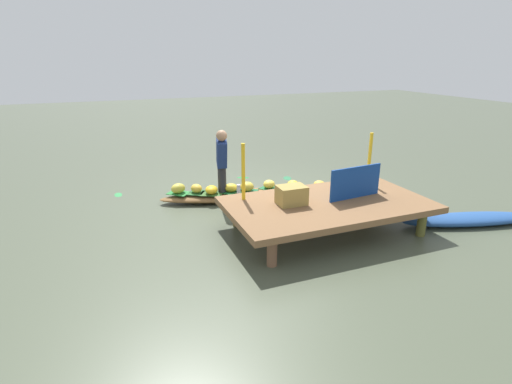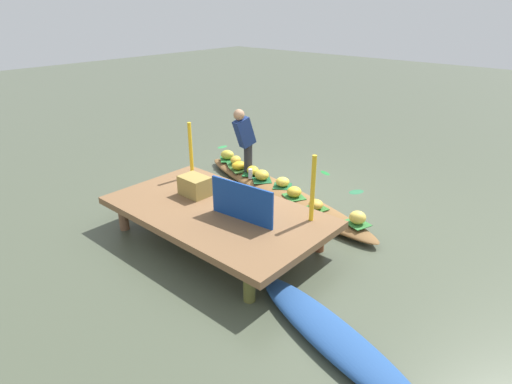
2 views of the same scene
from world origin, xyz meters
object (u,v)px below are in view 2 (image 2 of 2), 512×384
at_px(banana_bunch_2, 262,175).
at_px(banana_bunch_0, 239,165).
at_px(vendor_boat, 280,193).
at_px(vendor_person, 245,137).
at_px(banana_bunch_7, 253,170).
at_px(moored_boat, 333,337).
at_px(banana_bunch_3, 227,155).
at_px(banana_bunch_1, 283,182).
at_px(market_banner, 242,202).
at_px(banana_bunch_5, 316,204).
at_px(banana_bunch_4, 236,160).
at_px(water_bottle, 250,174).
at_px(banana_bunch_8, 358,217).
at_px(produce_crate, 195,186).
at_px(banana_bunch_6, 294,192).

bearing_deg(banana_bunch_2, banana_bunch_0, -9.51).
height_order(vendor_boat, vendor_person, vendor_person).
bearing_deg(banana_bunch_7, banana_bunch_2, 163.22).
distance_m(moored_boat, banana_bunch_2, 3.94).
bearing_deg(banana_bunch_3, banana_bunch_2, 163.17).
relative_size(banana_bunch_1, market_banner, 0.25).
relative_size(banana_bunch_5, banana_bunch_7, 0.90).
bearing_deg(banana_bunch_5, market_banner, 81.52).
distance_m(banana_bunch_4, banana_bunch_7, 0.66).
distance_m(moored_boat, market_banner, 2.10).
bearing_deg(water_bottle, banana_bunch_3, -23.72).
xyz_separation_m(banana_bunch_7, water_bottle, (-0.10, 0.17, 0.01)).
height_order(banana_bunch_3, banana_bunch_5, banana_bunch_3).
bearing_deg(vendor_person, banana_bunch_7, -171.45).
bearing_deg(banana_bunch_8, banana_bunch_3, -12.10).
distance_m(banana_bunch_7, vendor_person, 0.64).
bearing_deg(banana_bunch_0, vendor_boat, 171.06).
relative_size(water_bottle, produce_crate, 0.42).
bearing_deg(vendor_boat, banana_bunch_4, -1.61).
distance_m(market_banner, produce_crate, 1.09).
relative_size(banana_bunch_5, banana_bunch_8, 0.97).
xyz_separation_m(banana_bunch_3, vendor_person, (-0.79, 0.32, 0.60)).
distance_m(banana_bunch_2, water_bottle, 0.22).
height_order(water_bottle, produce_crate, produce_crate).
relative_size(banana_bunch_8, produce_crate, 0.56).
xyz_separation_m(banana_bunch_3, banana_bunch_7, (-0.96, 0.29, -0.01)).
xyz_separation_m(moored_boat, market_banner, (1.87, -0.67, 0.67)).
relative_size(moored_boat, banana_bunch_2, 8.78).
xyz_separation_m(banana_bunch_6, market_banner, (-0.30, 1.59, 0.48)).
distance_m(banana_bunch_1, vendor_person, 1.13).
height_order(banana_bunch_1, vendor_person, vendor_person).
height_order(banana_bunch_7, vendor_person, vendor_person).
bearing_deg(banana_bunch_3, market_banner, 138.38).
relative_size(banana_bunch_0, banana_bunch_4, 1.19).
height_order(vendor_boat, produce_crate, produce_crate).
bearing_deg(banana_bunch_4, banana_bunch_8, 168.39).
relative_size(banana_bunch_4, market_banner, 0.25).
bearing_deg(vendor_boat, banana_bunch_7, 0.87).
bearing_deg(vendor_boat, banana_bunch_1, -68.31).
bearing_deg(banana_bunch_2, banana_bunch_7, -16.78).
bearing_deg(produce_crate, banana_bunch_0, -66.19).
height_order(vendor_person, water_bottle, vendor_person).
relative_size(banana_bunch_0, produce_crate, 0.66).
bearing_deg(vendor_person, moored_boat, 144.38).
relative_size(banana_bunch_2, banana_bunch_4, 1.10).
xyz_separation_m(banana_bunch_4, market_banner, (-2.12, 2.08, 0.48)).
bearing_deg(moored_boat, produce_crate, 0.50).
bearing_deg(banana_bunch_1, market_banner, 111.69).
relative_size(banana_bunch_4, vendor_person, 0.20).
xyz_separation_m(banana_bunch_2, banana_bunch_4, (0.93, -0.28, -0.01)).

